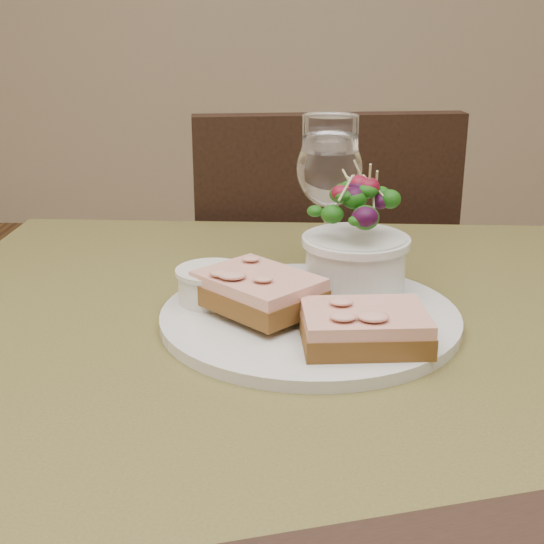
{
  "coord_description": "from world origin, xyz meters",
  "views": [
    {
      "loc": [
        0.02,
        -0.69,
        1.05
      ],
      "look_at": [
        -0.01,
        0.01,
        0.81
      ],
      "focal_mm": 50.0,
      "sensor_mm": 36.0,
      "label": 1
    }
  ],
  "objects_px": {
    "sandwich_front": "(365,327)",
    "sandwich_back": "(259,291)",
    "cafe_table": "(283,421)",
    "ramekin": "(212,283)",
    "chair_far": "(309,410)",
    "salad_bowl": "(356,238)",
    "wine_glass": "(329,173)",
    "dinner_plate": "(310,317)"
  },
  "relations": [
    {
      "from": "salad_bowl",
      "to": "sandwich_back",
      "type": "bearing_deg",
      "value": -145.03
    },
    {
      "from": "cafe_table",
      "to": "sandwich_front",
      "type": "distance_m",
      "value": 0.16
    },
    {
      "from": "ramekin",
      "to": "salad_bowl",
      "type": "bearing_deg",
      "value": 14.65
    },
    {
      "from": "dinner_plate",
      "to": "wine_glass",
      "type": "height_order",
      "value": "wine_glass"
    },
    {
      "from": "chair_far",
      "to": "wine_glass",
      "type": "distance_m",
      "value": 0.75
    },
    {
      "from": "sandwich_front",
      "to": "ramekin",
      "type": "xyz_separation_m",
      "value": [
        -0.15,
        0.1,
        0.0
      ]
    },
    {
      "from": "chair_far",
      "to": "wine_glass",
      "type": "height_order",
      "value": "wine_glass"
    },
    {
      "from": "dinner_plate",
      "to": "salad_bowl",
      "type": "distance_m",
      "value": 0.1
    },
    {
      "from": "sandwich_front",
      "to": "ramekin",
      "type": "relative_size",
      "value": 1.75
    },
    {
      "from": "chair_far",
      "to": "sandwich_back",
      "type": "height_order",
      "value": "chair_far"
    },
    {
      "from": "cafe_table",
      "to": "chair_far",
      "type": "relative_size",
      "value": 0.89
    },
    {
      "from": "dinner_plate",
      "to": "sandwich_front",
      "type": "height_order",
      "value": "sandwich_front"
    },
    {
      "from": "sandwich_front",
      "to": "salad_bowl",
      "type": "bearing_deg",
      "value": 85.08
    },
    {
      "from": "cafe_table",
      "to": "sandwich_front",
      "type": "bearing_deg",
      "value": -33.51
    },
    {
      "from": "sandwich_front",
      "to": "wine_glass",
      "type": "height_order",
      "value": "wine_glass"
    },
    {
      "from": "sandwich_front",
      "to": "wine_glass",
      "type": "distance_m",
      "value": 0.24
    },
    {
      "from": "wine_glass",
      "to": "cafe_table",
      "type": "bearing_deg",
      "value": -104.96
    },
    {
      "from": "chair_far",
      "to": "cafe_table",
      "type": "bearing_deg",
      "value": 79.3
    },
    {
      "from": "sandwich_front",
      "to": "ramekin",
      "type": "bearing_deg",
      "value": 141.58
    },
    {
      "from": "wine_glass",
      "to": "sandwich_back",
      "type": "bearing_deg",
      "value": -114.91
    },
    {
      "from": "cafe_table",
      "to": "salad_bowl",
      "type": "bearing_deg",
      "value": 49.66
    },
    {
      "from": "dinner_plate",
      "to": "sandwich_back",
      "type": "distance_m",
      "value": 0.06
    },
    {
      "from": "wine_glass",
      "to": "ramekin",
      "type": "bearing_deg",
      "value": -134.65
    },
    {
      "from": "salad_bowl",
      "to": "ramekin",
      "type": "bearing_deg",
      "value": -165.35
    },
    {
      "from": "cafe_table",
      "to": "salad_bowl",
      "type": "relative_size",
      "value": 6.3
    },
    {
      "from": "sandwich_back",
      "to": "cafe_table",
      "type": "bearing_deg",
      "value": 8.83
    },
    {
      "from": "sandwich_front",
      "to": "salad_bowl",
      "type": "relative_size",
      "value": 0.96
    },
    {
      "from": "sandwich_front",
      "to": "salad_bowl",
      "type": "distance_m",
      "value": 0.14
    },
    {
      "from": "cafe_table",
      "to": "ramekin",
      "type": "relative_size",
      "value": 11.51
    },
    {
      "from": "sandwich_front",
      "to": "sandwich_back",
      "type": "xyz_separation_m",
      "value": [
        -0.1,
        0.07,
        0.01
      ]
    },
    {
      "from": "dinner_plate",
      "to": "salad_bowl",
      "type": "height_order",
      "value": "salad_bowl"
    },
    {
      "from": "cafe_table",
      "to": "wine_glass",
      "type": "xyz_separation_m",
      "value": [
        0.05,
        0.17,
        0.22
      ]
    },
    {
      "from": "sandwich_front",
      "to": "sandwich_back",
      "type": "bearing_deg",
      "value": 140.69
    },
    {
      "from": "sandwich_back",
      "to": "chair_far",
      "type": "bearing_deg",
      "value": 127.66
    },
    {
      "from": "dinner_plate",
      "to": "sandwich_front",
      "type": "xyz_separation_m",
      "value": [
        0.05,
        -0.07,
        0.02
      ]
    },
    {
      "from": "chair_far",
      "to": "sandwich_front",
      "type": "relative_size",
      "value": 7.38
    },
    {
      "from": "sandwich_front",
      "to": "sandwich_back",
      "type": "distance_m",
      "value": 0.12
    },
    {
      "from": "ramekin",
      "to": "wine_glass",
      "type": "relative_size",
      "value": 0.4
    },
    {
      "from": "wine_glass",
      "to": "salad_bowl",
      "type": "bearing_deg",
      "value": -71.67
    },
    {
      "from": "salad_bowl",
      "to": "wine_glass",
      "type": "bearing_deg",
      "value": 108.33
    },
    {
      "from": "dinner_plate",
      "to": "wine_glass",
      "type": "xyz_separation_m",
      "value": [
        0.02,
        0.15,
        0.12
      ]
    },
    {
      "from": "ramekin",
      "to": "wine_glass",
      "type": "xyz_separation_m",
      "value": [
        0.12,
        0.12,
        0.09
      ]
    }
  ]
}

